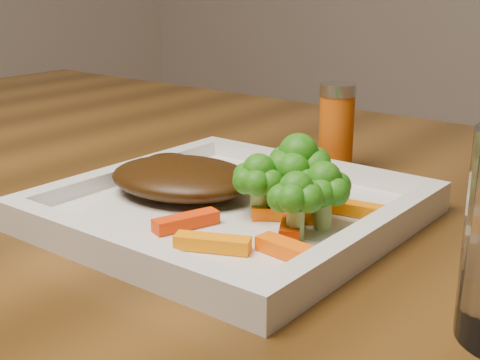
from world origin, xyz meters
The scene contains 15 objects.
plate centered at (0.04, 0.02, 0.76)m, with size 0.27×0.27×0.01m, color silver.
steak centered at (-0.02, 0.02, 0.78)m, with size 0.13×0.10×0.03m, color #382008.
broccoli_0 centered at (0.08, 0.05, 0.80)m, with size 0.06×0.06×0.07m, color #3F7713, non-canonical shape.
broccoli_1 centered at (0.12, 0.03, 0.79)m, with size 0.05×0.05×0.06m, color #2D5C0F, non-canonical shape.
broccoli_2 centered at (0.12, 0.00, 0.79)m, with size 0.05×0.05×0.06m, color #266611, non-canonical shape.
broccoli_3 centered at (0.07, 0.02, 0.79)m, with size 0.05×0.05×0.06m, color #156811, non-canonical shape.
carrot_0 centered at (0.08, -0.06, 0.77)m, with size 0.05×0.01×0.01m, color orange.
carrot_1 centered at (0.14, -0.03, 0.77)m, with size 0.06×0.02×0.01m, color #FF5F04.
carrot_2 centered at (0.04, -0.04, 0.77)m, with size 0.05×0.01×0.01m, color #EA3403.
carrot_3 centered at (0.13, 0.07, 0.77)m, with size 0.05×0.01×0.01m, color orange.
carrot_4 centered at (0.06, 0.08, 0.77)m, with size 0.06×0.02×0.01m, color #E55103.
carrot_5 centered at (0.11, 0.01, 0.77)m, with size 0.06×0.01×0.01m, color #C83203.
carrot_6 centered at (0.09, 0.03, 0.77)m, with size 0.06×0.02×0.01m, color #FF6104.
spice_shaker centered at (0.03, 0.20, 0.80)m, with size 0.04×0.04×0.09m, color #A94409.
carrot_7 centered at (0.10, 0.03, 0.77)m, with size 0.05×0.01×0.01m, color #CD6303.
Camera 1 is at (0.37, -0.39, 0.95)m, focal length 50.00 mm.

